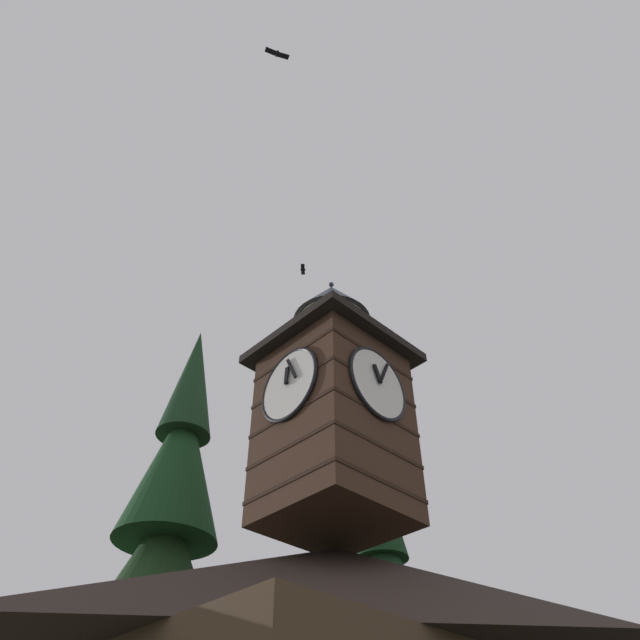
% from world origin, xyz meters
% --- Properties ---
extents(clock_tower, '(3.76, 3.76, 7.92)m').
position_xyz_m(clock_tower, '(-0.72, -1.43, 10.73)').
color(clock_tower, '#422B1E').
rests_on(clock_tower, building_main).
extents(pine_tree_behind, '(5.46, 5.46, 16.00)m').
position_xyz_m(pine_tree_behind, '(0.39, -7.08, 6.38)').
color(pine_tree_behind, '#473323').
rests_on(pine_tree_behind, ground_plane).
extents(moon, '(1.68, 1.68, 1.68)m').
position_xyz_m(moon, '(-13.17, -31.21, 13.68)').
color(moon, silver).
extents(flying_bird_high, '(0.47, 0.47, 0.11)m').
position_xyz_m(flying_bird_high, '(-1.31, -3.47, 17.83)').
color(flying_bird_high, black).
extents(flying_bird_low, '(0.69, 0.41, 0.11)m').
position_xyz_m(flying_bird_low, '(4.41, 1.63, 18.61)').
color(flying_bird_low, black).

